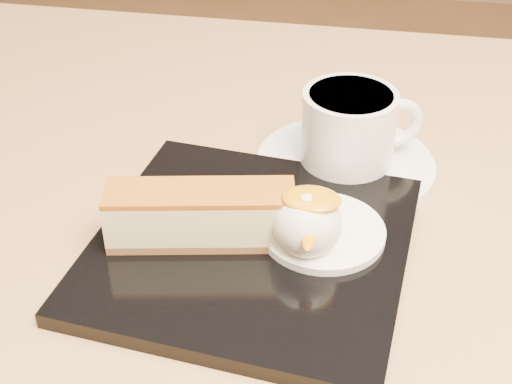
% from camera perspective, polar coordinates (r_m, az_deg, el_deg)
% --- Properties ---
extents(table, '(0.80, 0.80, 0.72)m').
position_cam_1_polar(table, '(0.66, -3.98, -13.21)').
color(table, black).
rests_on(table, ground).
extents(dessert_plate, '(0.24, 0.24, 0.01)m').
position_cam_1_polar(dessert_plate, '(0.52, -0.40, -4.35)').
color(dessert_plate, black).
rests_on(dessert_plate, table).
extents(cheesecake, '(0.14, 0.06, 0.04)m').
position_cam_1_polar(cheesecake, '(0.50, -4.46, -1.85)').
color(cheesecake, brown).
rests_on(cheesecake, dessert_plate).
extents(cream_smear, '(0.09, 0.09, 0.01)m').
position_cam_1_polar(cream_smear, '(0.52, 5.38, -3.16)').
color(cream_smear, white).
rests_on(cream_smear, dessert_plate).
extents(ice_cream_scoop, '(0.05, 0.05, 0.05)m').
position_cam_1_polar(ice_cream_scoop, '(0.49, 4.10, -2.53)').
color(ice_cream_scoop, white).
rests_on(ice_cream_scoop, cream_smear).
extents(mango_sauce, '(0.04, 0.03, 0.01)m').
position_cam_1_polar(mango_sauce, '(0.48, 4.46, -0.57)').
color(mango_sauce, orange).
rests_on(mango_sauce, ice_cream_scoop).
extents(mint_sprig, '(0.03, 0.02, 0.00)m').
position_cam_1_polar(mint_sprig, '(0.54, 2.56, -0.84)').
color(mint_sprig, green).
rests_on(mint_sprig, cream_smear).
extents(saucer, '(0.15, 0.15, 0.01)m').
position_cam_1_polar(saucer, '(0.61, 7.14, 2.14)').
color(saucer, white).
rests_on(saucer, table).
extents(coffee_cup, '(0.10, 0.08, 0.06)m').
position_cam_1_polar(coffee_cup, '(0.59, 7.58, 5.21)').
color(coffee_cup, white).
rests_on(coffee_cup, saucer).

